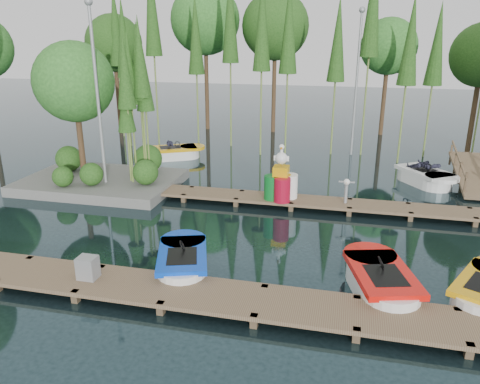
% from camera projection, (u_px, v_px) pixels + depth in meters
% --- Properties ---
extents(ground_plane, '(90.00, 90.00, 0.00)m').
position_uv_depth(ground_plane, '(222.00, 227.00, 15.31)').
color(ground_plane, '#1D3237').
extents(near_dock, '(18.00, 1.50, 0.50)m').
position_uv_depth(near_dock, '(171.00, 291.00, 11.09)').
color(near_dock, brown).
rests_on(near_dock, ground).
extents(far_dock, '(15.00, 1.20, 0.50)m').
position_uv_depth(far_dock, '(266.00, 198.00, 17.32)').
color(far_dock, brown).
rests_on(far_dock, ground).
extents(island, '(6.20, 4.20, 6.75)m').
position_uv_depth(island, '(91.00, 108.00, 18.70)').
color(island, slate).
rests_on(island, ground).
extents(tree_screen, '(34.42, 18.53, 10.31)m').
position_uv_depth(tree_screen, '(237.00, 32.00, 23.56)').
color(tree_screen, '#47311E').
rests_on(tree_screen, ground).
extents(lamp_island, '(0.30, 0.30, 7.25)m').
position_uv_depth(lamp_island, '(96.00, 83.00, 17.45)').
color(lamp_island, gray).
rests_on(lamp_island, ground).
extents(lamp_rear, '(0.30, 0.30, 7.25)m').
position_uv_depth(lamp_rear, '(357.00, 71.00, 23.20)').
color(lamp_rear, gray).
rests_on(lamp_rear, ground).
extents(ramp, '(1.50, 3.94, 1.49)m').
position_uv_depth(ramp, '(475.00, 174.00, 19.14)').
color(ramp, brown).
rests_on(ramp, ground).
extents(boat_blue, '(2.06, 3.03, 0.93)m').
position_uv_depth(boat_blue, '(183.00, 262.00, 12.40)').
color(boat_blue, white).
rests_on(boat_blue, ground).
extents(boat_red, '(2.09, 3.23, 1.00)m').
position_uv_depth(boat_red, '(380.00, 282.00, 11.38)').
color(boat_red, white).
rests_on(boat_red, ground).
extents(boat_yellow_far, '(3.06, 2.44, 1.40)m').
position_uv_depth(boat_yellow_far, '(176.00, 153.00, 23.73)').
color(boat_yellow_far, white).
rests_on(boat_yellow_far, ground).
extents(boat_white_far, '(2.76, 3.18, 1.39)m').
position_uv_depth(boat_white_far, '(425.00, 177.00, 19.61)').
color(boat_white_far, white).
rests_on(boat_white_far, ground).
extents(utility_cabinet, '(0.46, 0.39, 0.57)m').
position_uv_depth(utility_cabinet, '(88.00, 268.00, 11.45)').
color(utility_cabinet, gray).
rests_on(utility_cabinet, near_dock).
extents(yellow_barrel, '(0.60, 0.60, 0.89)m').
position_uv_depth(yellow_barrel, '(283.00, 186.00, 17.02)').
color(yellow_barrel, '#DC9C0B').
rests_on(yellow_barrel, far_dock).
extents(drum_cluster, '(1.18, 1.08, 2.03)m').
position_uv_depth(drum_cluster, '(281.00, 184.00, 16.84)').
color(drum_cluster, '#0B6621').
rests_on(drum_cluster, far_dock).
extents(seagull_post, '(0.56, 0.30, 0.89)m').
position_uv_depth(seagull_post, '(346.00, 187.00, 16.47)').
color(seagull_post, gray).
rests_on(seagull_post, far_dock).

